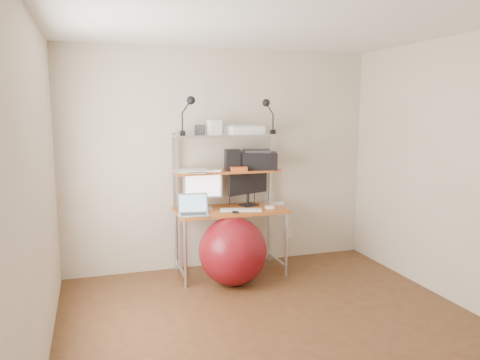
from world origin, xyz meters
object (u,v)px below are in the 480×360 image
at_px(monitor_black, 248,182).
at_px(exercise_ball, 233,251).
at_px(monitor_silver, 203,186).
at_px(laptop, 193,210).
at_px(printer, 256,160).

xyz_separation_m(monitor_black, exercise_ball, (-0.31, -0.44, -0.65)).
bearing_deg(monitor_silver, laptop, -119.79).
bearing_deg(monitor_silver, exercise_ball, -57.27).
bearing_deg(laptop, monitor_black, 29.69).
bearing_deg(exercise_ball, printer, 48.19).
bearing_deg(monitor_silver, printer, 10.76).
xyz_separation_m(monitor_silver, printer, (0.65, 0.07, 0.26)).
height_order(printer, exercise_ball, printer).
height_order(monitor_silver, exercise_ball, monitor_silver).
bearing_deg(exercise_ball, monitor_silver, 118.37).
relative_size(monitor_black, laptop, 1.58).
xyz_separation_m(printer, exercise_ball, (-0.43, -0.48, -0.90)).
relative_size(monitor_silver, exercise_ball, 0.66).
distance_m(monitor_silver, monitor_black, 0.54).
relative_size(monitor_silver, laptop, 1.39).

